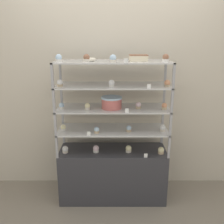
# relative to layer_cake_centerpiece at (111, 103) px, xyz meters

# --- Properties ---
(ground_plane) EXTENTS (20.00, 20.00, 0.00)m
(ground_plane) POSITION_rel_layer_cake_centerpiece_xyz_m (0.01, 0.03, -1.14)
(ground_plane) COLOR gray
(back_wall) EXTENTS (8.00, 0.05, 2.60)m
(back_wall) POSITION_rel_layer_cake_centerpiece_xyz_m (0.01, 0.39, 0.16)
(back_wall) COLOR beige
(back_wall) RESTS_ON ground_plane
(display_base) EXTENTS (1.18, 0.42, 0.59)m
(display_base) POSITION_rel_layer_cake_centerpiece_xyz_m (0.01, 0.03, -0.85)
(display_base) COLOR #333338
(display_base) RESTS_ON ground_plane
(display_riser_lower) EXTENTS (1.18, 0.42, 0.24)m
(display_riser_lower) POSITION_rel_layer_cake_centerpiece_xyz_m (0.01, 0.03, -0.32)
(display_riser_lower) COLOR #99999E
(display_riser_lower) RESTS_ON display_base
(display_riser_middle) EXTENTS (1.18, 0.42, 0.24)m
(display_riser_middle) POSITION_rel_layer_cake_centerpiece_xyz_m (0.01, 0.03, -0.08)
(display_riser_middle) COLOR #99999E
(display_riser_middle) RESTS_ON display_riser_lower
(display_riser_upper) EXTENTS (1.18, 0.42, 0.24)m
(display_riser_upper) POSITION_rel_layer_cake_centerpiece_xyz_m (0.01, 0.03, 0.17)
(display_riser_upper) COLOR #99999E
(display_riser_upper) RESTS_ON display_riser_middle
(display_riser_top) EXTENTS (1.18, 0.42, 0.24)m
(display_riser_top) POSITION_rel_layer_cake_centerpiece_xyz_m (0.01, 0.03, 0.41)
(display_riser_top) COLOR #99999E
(display_riser_top) RESTS_ON display_riser_upper
(layer_cake_centerpiece) EXTENTS (0.22, 0.22, 0.12)m
(layer_cake_centerpiece) POSITION_rel_layer_cake_centerpiece_xyz_m (0.00, 0.00, 0.00)
(layer_cake_centerpiece) COLOR #C66660
(layer_cake_centerpiece) RESTS_ON display_riser_middle
(sheet_cake_frosted) EXTENTS (0.19, 0.14, 0.06)m
(sheet_cake_frosted) POSITION_rel_layer_cake_centerpiece_xyz_m (0.27, 0.04, 0.46)
(sheet_cake_frosted) COLOR beige
(sheet_cake_frosted) RESTS_ON display_riser_top
(cupcake_0) EXTENTS (0.07, 0.07, 0.08)m
(cupcake_0) POSITION_rel_layer_cake_centerpiece_xyz_m (-0.50, -0.04, -0.52)
(cupcake_0) COLOR beige
(cupcake_0) RESTS_ON display_base
(cupcake_1) EXTENTS (0.07, 0.07, 0.08)m
(cupcake_1) POSITION_rel_layer_cake_centerpiece_xyz_m (-0.17, -0.03, -0.52)
(cupcake_1) COLOR white
(cupcake_1) RESTS_ON display_base
(cupcake_2) EXTENTS (0.07, 0.07, 0.08)m
(cupcake_2) POSITION_rel_layer_cake_centerpiece_xyz_m (0.18, -0.03, -0.52)
(cupcake_2) COLOR beige
(cupcake_2) RESTS_ON display_base
(cupcake_3) EXTENTS (0.07, 0.07, 0.08)m
(cupcake_3) POSITION_rel_layer_cake_centerpiece_xyz_m (0.53, -0.07, -0.52)
(cupcake_3) COLOR #CCB28C
(cupcake_3) RESTS_ON display_base
(price_tag_0) EXTENTS (0.04, 0.00, 0.04)m
(price_tag_0) POSITION_rel_layer_cake_centerpiece_xyz_m (0.36, -0.16, -0.53)
(price_tag_0) COLOR white
(price_tag_0) RESTS_ON display_base
(cupcake_4) EXTENTS (0.06, 0.06, 0.07)m
(cupcake_4) POSITION_rel_layer_cake_centerpiece_xyz_m (-0.52, -0.02, -0.27)
(cupcake_4) COLOR white
(cupcake_4) RESTS_ON display_riser_lower
(cupcake_5) EXTENTS (0.06, 0.06, 0.07)m
(cupcake_5) POSITION_rel_layer_cake_centerpiece_xyz_m (-0.16, -0.09, -0.27)
(cupcake_5) COLOR #CCB28C
(cupcake_5) RESTS_ON display_riser_lower
(cupcake_6) EXTENTS (0.06, 0.06, 0.07)m
(cupcake_6) POSITION_rel_layer_cake_centerpiece_xyz_m (0.18, -0.04, -0.27)
(cupcake_6) COLOR #CCB28C
(cupcake_6) RESTS_ON display_riser_lower
(cupcake_7) EXTENTS (0.06, 0.06, 0.07)m
(cupcake_7) POSITION_rel_layer_cake_centerpiece_xyz_m (0.54, -0.04, -0.27)
(cupcake_7) COLOR beige
(cupcake_7) RESTS_ON display_riser_lower
(price_tag_1) EXTENTS (0.04, 0.00, 0.04)m
(price_tag_1) POSITION_rel_layer_cake_centerpiece_xyz_m (-0.23, -0.16, -0.29)
(price_tag_1) COLOR white
(price_tag_1) RESTS_ON display_riser_lower
(cupcake_8) EXTENTS (0.06, 0.06, 0.07)m
(cupcake_8) POSITION_rel_layer_cake_centerpiece_xyz_m (-0.52, -0.03, -0.03)
(cupcake_8) COLOR white
(cupcake_8) RESTS_ON display_riser_middle
(cupcake_9) EXTENTS (0.06, 0.06, 0.07)m
(cupcake_9) POSITION_rel_layer_cake_centerpiece_xyz_m (-0.25, -0.05, -0.03)
(cupcake_9) COLOR beige
(cupcake_9) RESTS_ON display_riser_middle
(cupcake_10) EXTENTS (0.06, 0.06, 0.07)m
(cupcake_10) POSITION_rel_layer_cake_centerpiece_xyz_m (0.28, -0.01, -0.03)
(cupcake_10) COLOR #CCB28C
(cupcake_10) RESTS_ON display_riser_middle
(cupcake_11) EXTENTS (0.06, 0.06, 0.07)m
(cupcake_11) POSITION_rel_layer_cake_centerpiece_xyz_m (0.55, -0.04, -0.03)
(cupcake_11) COLOR #CCB28C
(cupcake_11) RESTS_ON display_riser_middle
(price_tag_2) EXTENTS (0.04, 0.00, 0.04)m
(price_tag_2) POSITION_rel_layer_cake_centerpiece_xyz_m (0.15, -0.16, -0.04)
(price_tag_2) COLOR white
(price_tag_2) RESTS_ON display_riser_middle
(cupcake_12) EXTENTS (0.06, 0.06, 0.07)m
(cupcake_12) POSITION_rel_layer_cake_centerpiece_xyz_m (-0.52, -0.05, 0.21)
(cupcake_12) COLOR #CCB28C
(cupcake_12) RESTS_ON display_riser_upper
(cupcake_13) EXTENTS (0.06, 0.06, 0.07)m
(cupcake_13) POSITION_rel_layer_cake_centerpiece_xyz_m (-0.00, -0.07, 0.21)
(cupcake_13) COLOR white
(cupcake_13) RESTS_ON display_riser_upper
(cupcake_14) EXTENTS (0.06, 0.06, 0.07)m
(cupcake_14) POSITION_rel_layer_cake_centerpiece_xyz_m (0.56, -0.06, 0.21)
(cupcake_14) COLOR #CCB28C
(cupcake_14) RESTS_ON display_riser_upper
(price_tag_3) EXTENTS (0.04, 0.00, 0.04)m
(price_tag_3) POSITION_rel_layer_cake_centerpiece_xyz_m (0.36, -0.16, 0.20)
(price_tag_3) COLOR white
(price_tag_3) RESTS_ON display_riser_upper
(cupcake_15) EXTENTS (0.06, 0.06, 0.07)m
(cupcake_15) POSITION_rel_layer_cake_centerpiece_xyz_m (-0.52, -0.04, 0.46)
(cupcake_15) COLOR white
(cupcake_15) RESTS_ON display_riser_top
(cupcake_16) EXTENTS (0.06, 0.06, 0.07)m
(cupcake_16) POSITION_rel_layer_cake_centerpiece_xyz_m (-0.25, -0.02, 0.46)
(cupcake_16) COLOR beige
(cupcake_16) RESTS_ON display_riser_top
(cupcake_17) EXTENTS (0.06, 0.06, 0.07)m
(cupcake_17) POSITION_rel_layer_cake_centerpiece_xyz_m (0.02, -0.09, 0.46)
(cupcake_17) COLOR beige
(cupcake_17) RESTS_ON display_riser_top
(cupcake_18) EXTENTS (0.06, 0.06, 0.07)m
(cupcake_18) POSITION_rel_layer_cake_centerpiece_xyz_m (0.54, -0.01, 0.46)
(cupcake_18) COLOR white
(cupcake_18) RESTS_ON display_riser_top
(price_tag_4) EXTENTS (0.04, 0.00, 0.04)m
(price_tag_4) POSITION_rel_layer_cake_centerpiece_xyz_m (0.13, -0.16, 0.45)
(price_tag_4) COLOR white
(price_tag_4) RESTS_ON display_riser_top
(donut_glazed) EXTENTS (0.13, 0.13, 0.03)m
(donut_glazed) POSITION_rel_layer_cake_centerpiece_xyz_m (-0.22, 0.03, 0.44)
(donut_glazed) COLOR #EFE5CC
(donut_glazed) RESTS_ON display_riser_top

